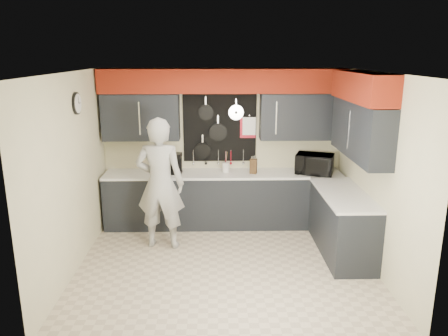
{
  "coord_description": "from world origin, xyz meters",
  "views": [
    {
      "loc": [
        -0.14,
        -5.49,
        2.83
      ],
      "look_at": [
        -0.01,
        0.5,
        1.25
      ],
      "focal_mm": 35.0,
      "sensor_mm": 36.0,
      "label": 1
    }
  ],
  "objects_px": {
    "microwave": "(314,164)",
    "person": "(160,184)",
    "knife_block": "(253,166)",
    "coffee_maker": "(176,163)",
    "utensil_crock": "(226,167)"
  },
  "relations": [
    {
      "from": "person",
      "to": "microwave",
      "type": "bearing_deg",
      "value": -156.26
    },
    {
      "from": "microwave",
      "to": "utensil_crock",
      "type": "bearing_deg",
      "value": -165.91
    },
    {
      "from": "microwave",
      "to": "person",
      "type": "relative_size",
      "value": 0.3
    },
    {
      "from": "knife_block",
      "to": "person",
      "type": "xyz_separation_m",
      "value": [
        -1.43,
        -0.76,
        -0.06
      ]
    },
    {
      "from": "microwave",
      "to": "coffee_maker",
      "type": "height_order",
      "value": "coffee_maker"
    },
    {
      "from": "knife_block",
      "to": "coffee_maker",
      "type": "distance_m",
      "value": 1.27
    },
    {
      "from": "microwave",
      "to": "person",
      "type": "height_order",
      "value": "person"
    },
    {
      "from": "microwave",
      "to": "coffee_maker",
      "type": "xyz_separation_m",
      "value": [
        -2.26,
        0.08,
        0.01
      ]
    },
    {
      "from": "person",
      "to": "coffee_maker",
      "type": "bearing_deg",
      "value": -94.4
    },
    {
      "from": "microwave",
      "to": "utensil_crock",
      "type": "distance_m",
      "value": 1.45
    },
    {
      "from": "utensil_crock",
      "to": "person",
      "type": "xyz_separation_m",
      "value": [
        -0.98,
        -0.87,
        -0.02
      ]
    },
    {
      "from": "microwave",
      "to": "coffee_maker",
      "type": "distance_m",
      "value": 2.26
    },
    {
      "from": "knife_block",
      "to": "utensil_crock",
      "type": "relative_size",
      "value": 1.52
    },
    {
      "from": "coffee_maker",
      "to": "knife_block",
      "type": "bearing_deg",
      "value": 2.57
    },
    {
      "from": "utensil_crock",
      "to": "person",
      "type": "relative_size",
      "value": 0.08
    }
  ]
}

